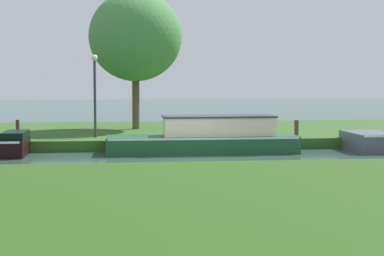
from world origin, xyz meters
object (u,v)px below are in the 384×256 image
object	(u,v)px
mooring_post_far	(296,128)
forest_barge	(207,138)
lamp_post	(95,86)
mooring_post_near	(18,130)
willow_tree_left	(135,37)

from	to	relation	value
mooring_post_far	forest_barge	bearing A→B (deg)	-157.27
lamp_post	mooring_post_near	distance (m)	3.28
forest_barge	willow_tree_left	bearing A→B (deg)	111.49
forest_barge	mooring_post_far	distance (m)	4.03
willow_tree_left	mooring_post_near	xyz separation A→B (m)	(-4.46, -4.43, -3.72)
willow_tree_left	lamp_post	size ratio (longest dim) A/B	1.93
lamp_post	mooring_post_far	world-z (taller)	lamp_post
forest_barge	mooring_post_near	distance (m)	6.99
lamp_post	forest_barge	bearing A→B (deg)	-28.17
forest_barge	mooring_post_far	world-z (taller)	forest_barge
willow_tree_left	mooring_post_far	world-z (taller)	willow_tree_left
forest_barge	mooring_post_far	size ratio (longest dim) A/B	10.46
willow_tree_left	mooring_post_far	size ratio (longest dim) A/B	9.39
forest_barge	willow_tree_left	distance (m)	7.55
mooring_post_near	mooring_post_far	distance (m)	10.53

